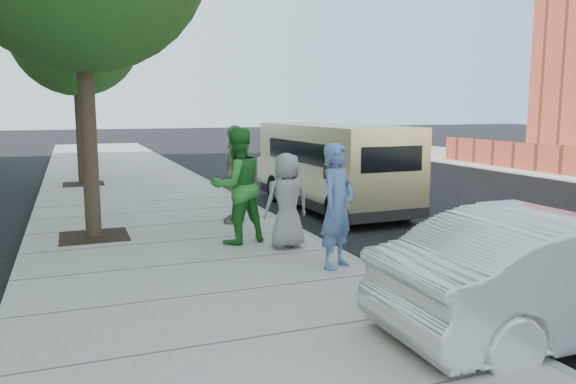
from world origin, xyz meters
The scene contains 11 objects.
ground centered at (0.00, 0.00, 0.00)m, with size 120.00×120.00×0.00m, color black.
sidewalk centered at (-1.00, 0.00, 0.07)m, with size 5.00×60.00×0.15m, color gray.
curb_face centered at (1.44, 0.00, 0.07)m, with size 0.12×60.00×0.16m, color gray.
tree_far centered at (-2.25, 10.00, 4.88)m, with size 3.92×3.80×6.49m.
parking_meter centered at (1.25, -0.23, 1.19)m, with size 0.31×0.16×1.44m.
van centered at (3.30, 4.09, 1.10)m, with size 2.03×5.65×2.07m.
sedan centered at (2.32, -3.84, 0.71)m, with size 1.49×4.28×1.41m, color silver.
person_officer centered at (0.97, -0.99, 1.07)m, with size 0.67×0.44×1.83m, color #506EAA.
person_green_shirt centered at (0.03, 1.00, 1.15)m, with size 0.97×0.76×2.00m, color #2A822C.
person_gray_shirt centered at (0.70, 0.38, 0.95)m, with size 0.78×0.51×1.60m, color gray.
person_striped_polo centered at (0.49, 2.69, 1.14)m, with size 1.16×0.49×1.99m, color gray.
Camera 1 is at (-2.62, -8.22, 2.49)m, focal length 35.00 mm.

